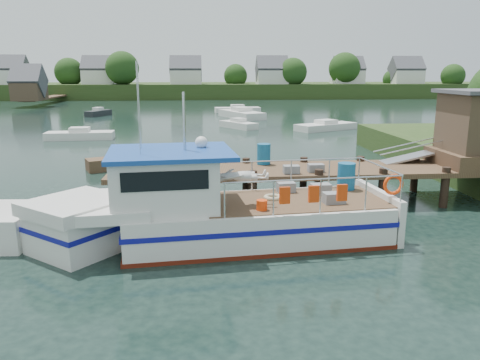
{
  "coord_description": "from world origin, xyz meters",
  "views": [
    {
      "loc": [
        -2.43,
        -18.15,
        5.16
      ],
      "look_at": [
        -1.0,
        -1.5,
        1.3
      ],
      "focal_mm": 35.0,
      "sensor_mm": 36.0,
      "label": 1
    }
  ],
  "objects": [
    {
      "name": "moored_e",
      "position": [
        -14.66,
        40.03,
        0.39
      ],
      "size": [
        2.73,
        3.96,
        1.04
      ],
      "rotation": [
        0.0,
        0.0,
        -0.25
      ],
      "color": "black",
      "rests_on": "ground"
    },
    {
      "name": "moored_d",
      "position": [
        2.38,
        36.05,
        0.47
      ],
      "size": [
        5.08,
        7.81,
        1.26
      ],
      "rotation": [
        0.0,
        0.0,
        -0.14
      ],
      "color": "silver",
      "rests_on": "ground"
    },
    {
      "name": "moored_b",
      "position": [
        1.2,
        25.89,
        0.35
      ],
      "size": [
        3.56,
        4.42,
        0.95
      ],
      "rotation": [
        0.0,
        0.0,
        -0.39
      ],
      "color": "silver",
      "rests_on": "ground"
    },
    {
      "name": "ground_plane",
      "position": [
        0.0,
        0.0,
        0.0
      ],
      "size": [
        160.0,
        160.0,
        0.0
      ],
      "primitive_type": "plane",
      "color": "black"
    },
    {
      "name": "lobster_boat",
      "position": [
        -2.12,
        -4.39,
        0.99
      ],
      "size": [
        11.55,
        4.24,
        5.48
      ],
      "rotation": [
        0.0,
        0.0,
        0.1
      ],
      "color": "silver",
      "rests_on": "ground"
    },
    {
      "name": "far_shore",
      "position": [
        0.01,
        82.37,
        2.1
      ],
      "size": [
        140.0,
        42.55,
        9.22
      ],
      "color": "#2C411A",
      "rests_on": "ground"
    },
    {
      "name": "moored_far",
      "position": [
        2.58,
        44.06,
        0.37
      ],
      "size": [
        6.07,
        2.51,
        1.01
      ],
      "rotation": [
        0.0,
        0.0,
        0.35
      ],
      "color": "silver",
      "rests_on": "ground"
    },
    {
      "name": "moored_rowboat",
      "position": [
        -6.83,
        7.43,
        0.38
      ],
      "size": [
        3.68,
        2.48,
        1.02
      ],
      "rotation": [
        0.0,
        0.0,
        -0.12
      ],
      "color": "#513A26",
      "rests_on": "ground"
    },
    {
      "name": "dock",
      "position": [
        6.51,
        0.01,
        2.24
      ],
      "size": [
        16.6,
        3.0,
        4.78
      ],
      "color": "#513A26",
      "rests_on": "ground"
    },
    {
      "name": "moored_c",
      "position": [
        9.06,
        23.78,
        0.35
      ],
      "size": [
        6.22,
        4.56,
        0.94
      ],
      "rotation": [
        0.0,
        0.0,
        0.31
      ],
      "color": "silver",
      "rests_on": "ground"
    },
    {
      "name": "moored_a",
      "position": [
        -11.86,
        19.41,
        0.35
      ],
      "size": [
        5.25,
        2.02,
        0.95
      ],
      "rotation": [
        0.0,
        0.0,
        -0.3
      ],
      "color": "silver",
      "rests_on": "ground"
    }
  ]
}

